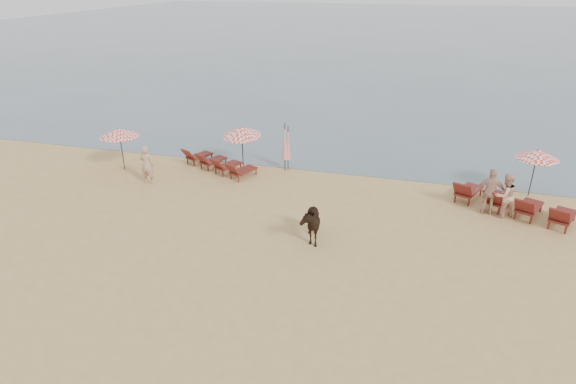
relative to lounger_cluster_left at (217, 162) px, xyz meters
The scene contains 13 objects.
ground 10.01m from the lounger_cluster_left, 62.48° to the right, with size 120.00×120.00×0.00m, color tan.
sea 71.28m from the lounger_cluster_left, 86.28° to the left, with size 160.00×140.00×0.06m, color #51606B.
lounger_cluster_left is the anchor object (origin of this frame).
lounger_cluster_right 13.13m from the lounger_cluster_left, ahead, with size 4.71×3.48×0.69m.
umbrella_open_left_a 4.80m from the lounger_cluster_left, 166.13° to the right, with size 1.83×1.83×2.09m.
umbrella_open_left_b 2.00m from the lounger_cluster_left, 13.68° to the left, with size 1.79×1.83×2.28m.
umbrella_open_right 14.17m from the lounger_cluster_left, ahead, with size 1.74×1.74×2.13m.
umbrella_closed_left 3.55m from the lounger_cluster_left, 16.76° to the left, with size 0.27×0.27×2.20m.
umbrella_closed_right 3.44m from the lounger_cluster_left, 15.84° to the left, with size 0.29×0.29×2.37m.
cow 7.85m from the lounger_cluster_left, 42.43° to the right, with size 0.78×1.71×1.44m, color black.
beachgoer_left 3.35m from the lounger_cluster_left, 136.37° to the right, with size 0.66×0.43×1.80m, color tan.
beachgoer_right_a 12.80m from the lounger_cluster_left, ahead, with size 0.88×0.68×1.80m, color #DAA388.
beachgoer_right_b 12.27m from the lounger_cluster_left, ahead, with size 1.12×0.47×1.91m, color tan.
Camera 1 is at (4.47, -11.17, 8.75)m, focal length 30.00 mm.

